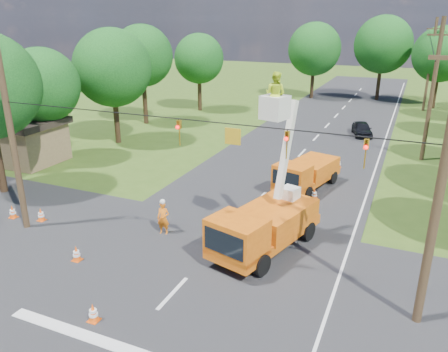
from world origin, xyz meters
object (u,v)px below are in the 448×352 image
at_px(second_truck, 306,173).
at_px(bucket_truck, 265,216).
at_px(pole_left, 12,140).
at_px(shed, 23,140).
at_px(traffic_cone_6, 13,212).
at_px(traffic_cone_5, 41,215).
at_px(tree_left_e, 142,56).
at_px(traffic_cone_2, 255,213).
at_px(traffic_cone_3, 314,194).
at_px(tree_left_d, 112,68).
at_px(pole_right_far, 430,64).
at_px(tree_left_f, 199,59).
at_px(traffic_cone_7, 339,163).
at_px(tree_far_b, 383,45).
at_px(tree_left_c, 42,86).
at_px(traffic_cone_0, 93,313).
at_px(ground_worker, 163,218).
at_px(tree_far_a, 314,49).
at_px(tree_far_c, 441,54).
at_px(distant_car, 362,129).
at_px(traffic_cone_4, 76,254).
at_px(pole_right_near, 441,183).
at_px(pole_right_mid, 432,90).

bearing_deg(second_truck, bucket_truck, -74.81).
xyz_separation_m(pole_left, shed, (-8.50, 8.00, -2.88)).
height_order(pole_left, shed, pole_left).
bearing_deg(traffic_cone_6, traffic_cone_5, 11.55).
bearing_deg(tree_left_e, traffic_cone_2, -43.57).
xyz_separation_m(bucket_truck, traffic_cone_5, (-11.46, -1.71, -1.32)).
xyz_separation_m(traffic_cone_3, tree_left_d, (-17.88, 5.74, 5.77)).
xyz_separation_m(pole_right_far, tree_left_f, (-23.30, -10.00, 0.58)).
distance_m(traffic_cone_7, pole_right_far, 25.46).
xyz_separation_m(tree_left_d, tree_far_b, (18.00, 30.00, 0.68)).
distance_m(traffic_cone_2, traffic_cone_7, 10.45).
bearing_deg(tree_far_b, traffic_cone_2, -93.43).
bearing_deg(tree_left_c, traffic_cone_0, -42.27).
distance_m(second_truck, tree_far_b, 34.80).
bearing_deg(traffic_cone_7, tree_left_d, -178.25).
distance_m(ground_worker, tree_far_a, 41.27).
height_order(tree_left_f, tree_far_c, tree_far_c).
bearing_deg(traffic_cone_6, tree_left_d, 105.46).
height_order(second_truck, tree_far_a, tree_far_a).
xyz_separation_m(ground_worker, distant_car, (6.38, 23.33, -0.22)).
height_order(traffic_cone_4, tree_left_f, tree_left_f).
height_order(pole_right_far, tree_left_c, pole_right_far).
bearing_deg(traffic_cone_7, pole_left, -129.19).
xyz_separation_m(pole_right_near, pole_right_mid, (0.00, 20.00, 0.00)).
bearing_deg(pole_right_far, distant_car, -108.90).
distance_m(bucket_truck, traffic_cone_6, 13.31).
distance_m(ground_worker, distant_car, 24.19).
height_order(traffic_cone_7, pole_right_mid, pole_right_mid).
relative_size(tree_left_f, tree_far_a, 0.88).
xyz_separation_m(traffic_cone_2, traffic_cone_3, (2.25, 3.84, 0.00)).
xyz_separation_m(traffic_cone_5, shed, (-8.63, 7.15, 1.26)).
height_order(pole_right_far, tree_far_c, pole_right_far).
height_order(tree_far_b, tree_far_c, tree_far_b).
relative_size(distant_car, traffic_cone_0, 5.10).
height_order(distant_car, tree_far_b, tree_far_b).
bearing_deg(pole_right_mid, distant_car, 132.27).
bearing_deg(tree_left_e, tree_far_c, 37.25).
bearing_deg(tree_far_a, pole_right_mid, -59.59).
bearing_deg(tree_far_a, tree_left_c, -108.69).
distance_m(traffic_cone_3, shed, 20.96).
bearing_deg(ground_worker, pole_right_mid, 47.82).
xyz_separation_m(second_truck, ground_worker, (-4.85, -8.56, -0.20)).
height_order(traffic_cone_4, traffic_cone_5, same).
bearing_deg(tree_left_c, pole_right_near, -19.80).
distance_m(distant_car, pole_right_mid, 8.65).
bearing_deg(bucket_truck, tree_left_f, 136.98).
distance_m(second_truck, pole_right_near, 13.17).
height_order(pole_right_far, tree_far_a, pole_right_far).
bearing_deg(tree_far_c, tree_left_e, -142.75).
distance_m(distant_car, tree_far_b, 20.49).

